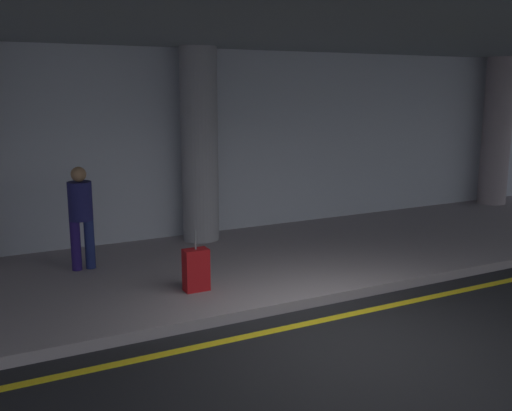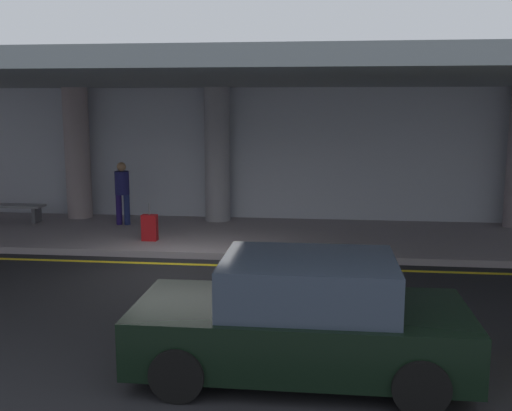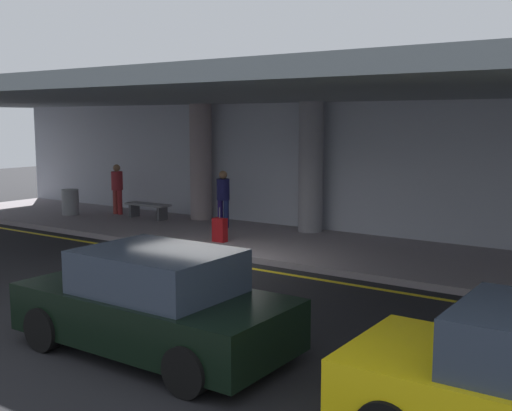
% 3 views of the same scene
% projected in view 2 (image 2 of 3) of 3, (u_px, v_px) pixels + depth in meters
% --- Properties ---
extents(ground_plane, '(60.00, 60.00, 0.00)m').
position_uv_depth(ground_plane, '(177.00, 271.00, 12.20)').
color(ground_plane, black).
extents(sidewalk, '(26.00, 4.20, 0.15)m').
position_uv_depth(sidewalk, '(207.00, 235.00, 15.22)').
color(sidewalk, gray).
rests_on(sidewalk, ground).
extents(lane_stripe_yellow, '(26.00, 0.14, 0.01)m').
position_uv_depth(lane_stripe_yellow, '(184.00, 264.00, 12.74)').
color(lane_stripe_yellow, yellow).
rests_on(lane_stripe_yellow, ground).
extents(support_column_far_left, '(0.70, 0.70, 3.65)m').
position_uv_depth(support_column_far_left, '(77.00, 153.00, 16.96)').
color(support_column_far_left, gray).
rests_on(support_column_far_left, sidewalk).
extents(support_column_left_mid, '(0.70, 0.70, 3.65)m').
position_uv_depth(support_column_left_mid, '(217.00, 155.00, 16.51)').
color(support_column_left_mid, gray).
rests_on(support_column_left_mid, sidewalk).
extents(ceiling_overhang, '(28.00, 13.20, 0.30)m').
position_uv_depth(ceiling_overhang, '(200.00, 78.00, 14.09)').
color(ceiling_overhang, slate).
rests_on(ceiling_overhang, support_column_far_left).
extents(terminal_back_wall, '(26.00, 0.30, 3.80)m').
position_uv_depth(terminal_back_wall, '(221.00, 156.00, 17.12)').
color(terminal_back_wall, '#ADB2BF').
rests_on(terminal_back_wall, ground).
extents(car_black, '(4.10, 1.92, 1.50)m').
position_uv_depth(car_black, '(302.00, 320.00, 7.46)').
color(car_black, black).
rests_on(car_black, ground).
extents(person_waiting_for_ride, '(0.38, 0.38, 1.68)m').
position_uv_depth(person_waiting_for_ride, '(122.00, 189.00, 16.03)').
color(person_waiting_for_ride, '#1C104C').
rests_on(person_waiting_for_ride, sidewalk).
extents(suitcase_upright_primary, '(0.36, 0.22, 0.90)m').
position_uv_depth(suitcase_upright_primary, '(150.00, 228.00, 14.25)').
color(suitcase_upright_primary, '#9E1014').
rests_on(suitcase_upright_primary, sidewalk).
extents(bench_metal, '(1.60, 0.50, 0.48)m').
position_uv_depth(bench_metal, '(15.00, 209.00, 16.49)').
color(bench_metal, slate).
rests_on(bench_metal, sidewalk).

